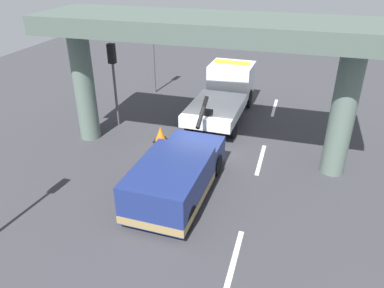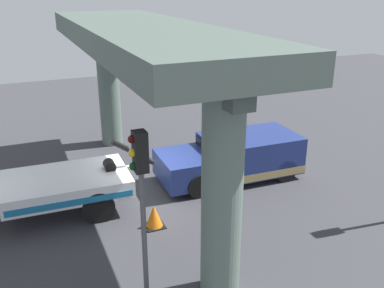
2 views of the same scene
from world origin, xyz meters
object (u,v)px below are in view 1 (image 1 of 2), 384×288
traffic_cone_orange (160,134)px  traffic_light_far (113,67)px  traffic_light_mid (153,41)px  tow_truck_white (225,91)px  towed_van_green (176,177)px

traffic_cone_orange → traffic_light_far: bearing=67.4°
traffic_light_far → traffic_light_mid: bearing=-0.0°
tow_truck_white → traffic_cone_orange: 4.71m
towed_van_green → traffic_light_far: bearing=43.6°
traffic_light_far → traffic_cone_orange: traffic_light_far is taller
towed_van_green → traffic_cone_orange: 4.41m
traffic_light_far → traffic_cone_orange: 3.91m
traffic_light_mid → traffic_cone_orange: bearing=-156.3°
tow_truck_white → traffic_light_far: bearing=122.2°
traffic_light_far → traffic_light_mid: 5.00m
towed_van_green → traffic_light_far: traffic_light_far is taller
towed_van_green → traffic_light_far: size_ratio=1.31×
traffic_light_far → traffic_light_mid: traffic_light_mid is taller
tow_truck_white → traffic_light_mid: 5.51m
tow_truck_white → towed_van_green: size_ratio=1.38×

